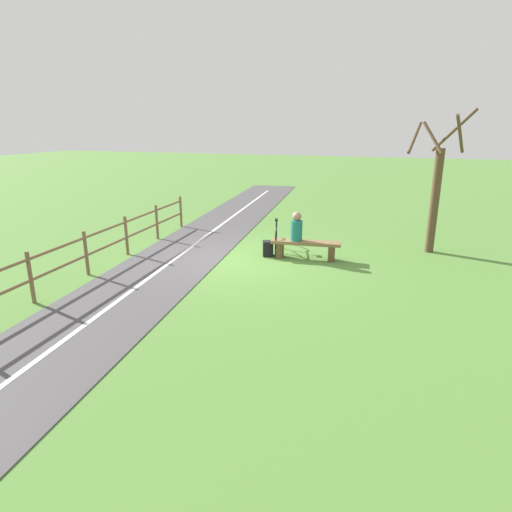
{
  "coord_description": "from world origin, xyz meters",
  "views": [
    {
      "loc": [
        -3.81,
        10.07,
        3.34
      ],
      "look_at": [
        -1.13,
        2.02,
        0.78
      ],
      "focal_mm": 30.51,
      "sensor_mm": 36.0,
      "label": 1
    }
  ],
  "objects_px": {
    "tree_near_bench": "(436,189)",
    "bicycle": "(276,238)",
    "person_seated": "(297,228)",
    "bench": "(306,247)",
    "backpack": "(268,249)"
  },
  "relations": [
    {
      "from": "bench",
      "to": "bicycle",
      "type": "relative_size",
      "value": 1.09
    },
    {
      "from": "backpack",
      "to": "tree_near_bench",
      "type": "distance_m",
      "value": 4.71
    },
    {
      "from": "bench",
      "to": "backpack",
      "type": "distance_m",
      "value": 1.01
    },
    {
      "from": "person_seated",
      "to": "backpack",
      "type": "bearing_deg",
      "value": -3.78
    },
    {
      "from": "bench",
      "to": "person_seated",
      "type": "distance_m",
      "value": 0.55
    },
    {
      "from": "person_seated",
      "to": "tree_near_bench",
      "type": "distance_m",
      "value": 3.87
    },
    {
      "from": "person_seated",
      "to": "bench",
      "type": "bearing_deg",
      "value": 180.0
    },
    {
      "from": "bench",
      "to": "backpack",
      "type": "relative_size",
      "value": 4.45
    },
    {
      "from": "person_seated",
      "to": "tree_near_bench",
      "type": "relative_size",
      "value": 0.2
    },
    {
      "from": "bicycle",
      "to": "tree_near_bench",
      "type": "xyz_separation_m",
      "value": [
        -4.03,
        -1.18,
        1.36
      ]
    },
    {
      "from": "bench",
      "to": "backpack",
      "type": "height_order",
      "value": "bench"
    },
    {
      "from": "backpack",
      "to": "tree_near_bench",
      "type": "height_order",
      "value": "tree_near_bench"
    },
    {
      "from": "tree_near_bench",
      "to": "bicycle",
      "type": "bearing_deg",
      "value": 16.24
    },
    {
      "from": "person_seated",
      "to": "tree_near_bench",
      "type": "height_order",
      "value": "tree_near_bench"
    },
    {
      "from": "person_seated",
      "to": "bicycle",
      "type": "height_order",
      "value": "person_seated"
    }
  ]
}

